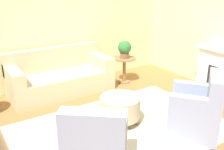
% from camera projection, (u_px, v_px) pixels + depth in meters
% --- Properties ---
extents(ground_plane, '(16.00, 16.00, 0.00)m').
position_uv_depth(ground_plane, '(122.00, 129.00, 4.29)').
color(ground_plane, '#996638').
extents(wall_back, '(9.01, 0.12, 2.80)m').
position_uv_depth(wall_back, '(58.00, 23.00, 5.85)').
color(wall_back, beige).
rests_on(wall_back, ground_plane).
extents(rug, '(3.37, 2.26, 0.01)m').
position_uv_depth(rug, '(122.00, 129.00, 4.29)').
color(rug, beige).
rests_on(rug, ground_plane).
extents(couch, '(2.15, 0.96, 0.93)m').
position_uv_depth(couch, '(60.00, 77.00, 5.65)').
color(couch, '#C6B289').
rests_on(couch, ground_plane).
extents(armchair_left, '(1.02, 1.02, 1.01)m').
position_uv_depth(armchair_left, '(96.00, 150.00, 3.12)').
color(armchair_left, '#8E99B2').
rests_on(armchair_left, rug).
extents(armchair_right, '(1.02, 1.02, 1.01)m').
position_uv_depth(armchair_right, '(198.00, 112.00, 4.03)').
color(armchair_right, '#8E99B2').
rests_on(armchair_right, rug).
extents(ottoman_table, '(0.68, 0.68, 0.47)m').
position_uv_depth(ottoman_table, '(120.00, 107.00, 4.38)').
color(ottoman_table, '#C6B289').
rests_on(ottoman_table, rug).
extents(side_table, '(0.52, 0.52, 0.60)m').
position_uv_depth(side_table, '(124.00, 66.00, 6.15)').
color(side_table, olive).
rests_on(side_table, ground_plane).
extents(vase_mantel_near, '(0.16, 0.16, 0.24)m').
position_uv_depth(vase_mantel_near, '(217.00, 42.00, 5.44)').
color(vase_mantel_near, silver).
rests_on(vase_mantel_near, fireplace).
extents(potted_plant_on_side_table, '(0.31, 0.31, 0.40)m').
position_uv_depth(potted_plant_on_side_table, '(125.00, 49.00, 6.01)').
color(potted_plant_on_side_table, brown).
rests_on(potted_plant_on_side_table, side_table).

